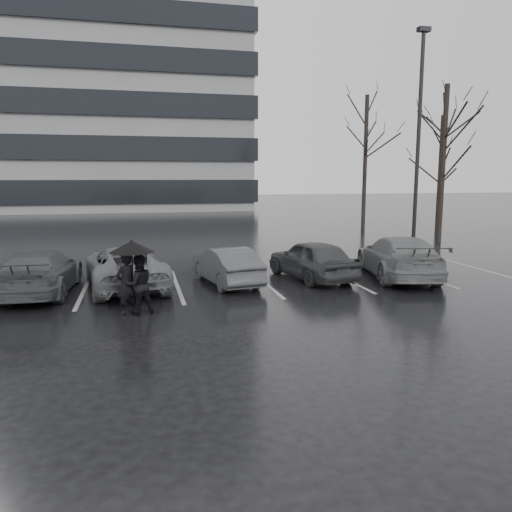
{
  "coord_description": "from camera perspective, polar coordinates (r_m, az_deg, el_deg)",
  "views": [
    {
      "loc": [
        -3.31,
        -13.09,
        3.42
      ],
      "look_at": [
        0.01,
        1.0,
        1.1
      ],
      "focal_mm": 35.0,
      "sensor_mm": 36.0,
      "label": 1
    }
  ],
  "objects": [
    {
      "name": "tree_ne",
      "position": [
        32.42,
        20.29,
        8.68
      ],
      "size": [
        0.26,
        0.26,
        7.0
      ],
      "primitive_type": "cylinder",
      "color": "black",
      "rests_on": "ground"
    },
    {
      "name": "car_main",
      "position": [
        16.82,
        6.39,
        -0.37
      ],
      "size": [
        2.32,
        4.16,
        1.34
      ],
      "primitive_type": "imported",
      "rotation": [
        0.0,
        0.0,
        3.34
      ],
      "color": "black",
      "rests_on": "ground"
    },
    {
      "name": "car_east",
      "position": [
        17.63,
        15.99,
        -0.09
      ],
      "size": [
        3.01,
        5.22,
        1.42
      ],
      "primitive_type": "imported",
      "rotation": [
        0.0,
        0.0,
        2.92
      ],
      "color": "#4C4C4F",
      "rests_on": "ground"
    },
    {
      "name": "car_west_b",
      "position": [
        15.88,
        -14.68,
        -1.23
      ],
      "size": [
        2.79,
        4.95,
        1.31
      ],
      "primitive_type": "imported",
      "rotation": [
        0.0,
        0.0,
        3.28
      ],
      "color": "#4C4C4F",
      "rests_on": "ground"
    },
    {
      "name": "tree_east",
      "position": [
        27.71,
        20.57,
        9.73
      ],
      "size": [
        0.26,
        0.26,
        8.0
      ],
      "primitive_type": "cylinder",
      "color": "black",
      "rests_on": "ground"
    },
    {
      "name": "ground",
      "position": [
        13.93,
        0.89,
        -5.11
      ],
      "size": [
        160.0,
        160.0,
        0.0
      ],
      "primitive_type": "plane",
      "color": "black",
      "rests_on": "ground"
    },
    {
      "name": "lamp_post",
      "position": [
        22.78,
        17.99,
        10.98
      ],
      "size": [
        0.52,
        0.52,
        9.48
      ],
      "rotation": [
        0.0,
        0.0,
        -0.26
      ],
      "color": "gray",
      "rests_on": "ground"
    },
    {
      "name": "tree_north",
      "position": [
        33.33,
        12.36,
        10.31
      ],
      "size": [
        0.26,
        0.26,
        8.5
      ],
      "primitive_type": "cylinder",
      "color": "black",
      "rests_on": "ground"
    },
    {
      "name": "car_west_a",
      "position": [
        15.98,
        -3.39,
        -1.09
      ],
      "size": [
        1.88,
        3.79,
        1.19
      ],
      "primitive_type": "imported",
      "rotation": [
        0.0,
        0.0,
        3.32
      ],
      "color": "#2A2A2D",
      "rests_on": "ground"
    },
    {
      "name": "car_west_c",
      "position": [
        15.9,
        -23.42,
        -1.69
      ],
      "size": [
        2.05,
        4.56,
        1.3
      ],
      "primitive_type": "imported",
      "rotation": [
        0.0,
        0.0,
        3.09
      ],
      "color": "black",
      "rests_on": "ground"
    },
    {
      "name": "pedestrian_right",
      "position": [
        12.78,
        -13.25,
        -3.2
      ],
      "size": [
        0.85,
        0.74,
        1.5
      ],
      "primitive_type": "imported",
      "rotation": [
        0.0,
        0.0,
        3.4
      ],
      "color": "black",
      "rests_on": "ground"
    },
    {
      "name": "stall_stripes",
      "position": [
        16.16,
        -4.04,
        -3.13
      ],
      "size": [
        19.72,
        5.0,
        0.0
      ],
      "color": "#969698",
      "rests_on": "ground"
    },
    {
      "name": "umbrella",
      "position": [
        12.62,
        -14.02,
        1.05
      ],
      "size": [
        1.11,
        1.11,
        1.88
      ],
      "color": "black",
      "rests_on": "ground"
    },
    {
      "name": "pedestrian_left",
      "position": [
        12.83,
        -14.63,
        -3.08
      ],
      "size": [
        0.67,
        0.65,
        1.55
      ],
      "primitive_type": "imported",
      "rotation": [
        0.0,
        0.0,
        3.83
      ],
      "color": "black",
      "rests_on": "ground"
    }
  ]
}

